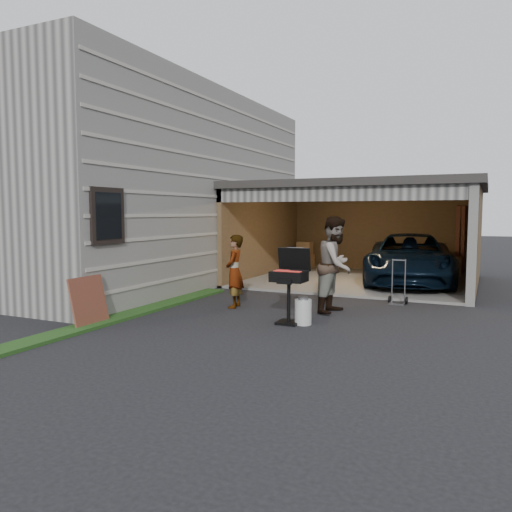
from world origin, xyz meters
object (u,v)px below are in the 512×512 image
(plywood_panel, at_px, (89,301))
(hand_truck, at_px, (398,295))
(bbq_grill, at_px, (289,279))
(minivan, at_px, (410,260))
(propane_tank, at_px, (303,312))
(woman, at_px, (234,271))
(man, at_px, (336,265))

(plywood_panel, distance_m, hand_truck, 6.64)
(bbq_grill, bearing_deg, minivan, 78.14)
(minivan, bearing_deg, propane_tank, -107.50)
(minivan, relative_size, hand_truck, 4.95)
(minivan, xyz_separation_m, bbq_grill, (-1.29, -6.14, 0.14))
(propane_tank, bearing_deg, plywood_panel, -153.25)
(minivan, bearing_deg, bbq_grill, -109.82)
(woman, xyz_separation_m, man, (2.13, 0.43, 0.20))
(minivan, xyz_separation_m, hand_truck, (0.21, -3.24, -0.50))
(propane_tank, bearing_deg, man, 80.91)
(propane_tank, bearing_deg, bbq_grill, -173.53)
(man, relative_size, plywood_panel, 2.17)
(woman, xyz_separation_m, bbq_grill, (1.65, -0.96, 0.04))
(propane_tank, xyz_separation_m, plywood_panel, (-3.50, -1.77, 0.22))
(plywood_panel, bearing_deg, hand_truck, 44.38)
(woman, bearing_deg, plywood_panel, -43.37)
(minivan, height_order, woman, woman)
(minivan, bearing_deg, woman, -127.54)
(bbq_grill, xyz_separation_m, plywood_panel, (-3.24, -1.74, -0.38))
(bbq_grill, bearing_deg, plywood_panel, -151.82)
(woman, distance_m, propane_tank, 2.20)
(minivan, height_order, man, man)
(woman, height_order, hand_truck, woman)
(man, bearing_deg, woman, 108.24)
(minivan, height_order, propane_tank, minivan)
(plywood_panel, bearing_deg, propane_tank, 26.75)
(man, xyz_separation_m, plywood_panel, (-3.72, -3.13, -0.54))
(bbq_grill, bearing_deg, woman, 149.84)
(bbq_grill, height_order, plywood_panel, bbq_grill)
(woman, distance_m, bbq_grill, 1.91)
(woman, bearing_deg, minivan, 137.56)
(bbq_grill, distance_m, propane_tank, 0.66)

